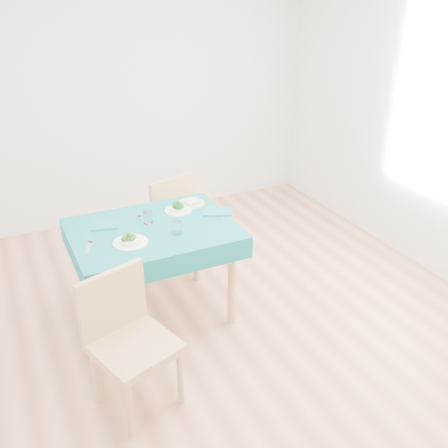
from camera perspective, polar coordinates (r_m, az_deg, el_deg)
name	(u,v)px	position (r m, az deg, el deg)	size (l,w,h in m)	color
room_shell	(224,154)	(3.21, 0.00, 7.99)	(4.02, 4.52, 2.73)	#A06142
table	(156,273)	(3.78, -7.80, -5.58)	(1.14, 0.87, 0.76)	#085A5F
chair_near	(133,330)	(2.96, -10.34, -11.80)	(0.44, 0.48, 1.11)	#AB8750
chair_far	(160,202)	(4.49, -7.36, 2.49)	(0.45, 0.49, 1.12)	#AB8750
bowl_near	(130,239)	(3.39, -10.69, -1.67)	(0.24, 0.24, 0.07)	white
bowl_far	(178,208)	(3.81, -5.25, 1.87)	(0.21, 0.21, 0.06)	white
fork_near	(89,248)	(3.41, -15.21, -2.61)	(0.02, 0.18, 0.00)	silver
knife_near	(133,241)	(3.43, -10.32, -1.88)	(0.02, 0.22, 0.00)	silver
fork_far	(145,220)	(3.71, -9.07, 0.43)	(0.03, 0.19, 0.00)	silver
knife_far	(217,215)	(3.74, -0.81, 0.99)	(0.02, 0.21, 0.00)	silver
napkin_near	(105,226)	(3.67, -13.43, -0.18)	(0.19, 0.14, 0.01)	#0C6569
napkin_far	(217,212)	(3.79, -0.75, 1.42)	(0.22, 0.15, 0.01)	#0C6569
tumbler_center	(148,217)	(3.65, -8.67, 0.76)	(0.07, 0.07, 0.09)	white
tumbler_side	(177,228)	(3.47, -5.41, -0.41)	(0.07, 0.07, 0.09)	white
side_plate	(191,203)	(3.94, -3.79, 2.37)	(0.22, 0.22, 0.01)	#AFE36E
bread_slice	(191,202)	(3.94, -3.80, 2.54)	(0.10, 0.10, 0.02)	beige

